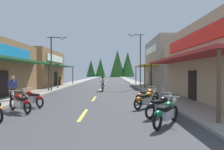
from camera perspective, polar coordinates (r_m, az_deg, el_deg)
ground at (r=33.88m, az=-2.36°, el=-2.62°), size 9.10×97.42×0.10m
sidewalk_left at (r=34.57m, az=-11.82°, el=-2.39°), size 2.27×97.42×0.12m
sidewalk_right at (r=34.13m, az=7.23°, el=-2.42°), size 2.27×97.42×0.12m
centerline_dashes at (r=37.56m, az=-2.14°, el=-2.20°), size 0.16×74.20×0.01m
storefront_left_far at (r=28.07m, az=-25.58°, el=1.90°), size 9.71×9.43×5.08m
storefront_right_far at (r=26.60m, az=21.30°, el=3.55°), size 10.26×9.05×6.54m
streetlamp_left at (r=19.23m, az=-18.31°, el=6.05°), size 1.99×0.30×5.68m
streetlamp_right at (r=22.78m, az=8.41°, el=6.91°), size 1.99×0.30×6.87m
motorcycle_parked_right_0 at (r=6.93m, az=17.06°, el=-11.44°), size 1.46×1.70×1.04m
motorcycle_parked_right_1 at (r=8.26m, az=15.25°, el=-9.46°), size 1.70×1.45×1.04m
motorcycle_parked_right_2 at (r=9.99m, az=10.91°, el=-7.66°), size 1.64×1.52×1.04m
motorcycle_parked_right_3 at (r=11.63m, az=11.27°, el=-6.47°), size 1.80×1.33×1.04m
motorcycle_parked_left_2 at (r=9.99m, az=-27.73°, el=-7.74°), size 1.77×1.36×1.04m
motorcycle_parked_left_3 at (r=11.28m, az=-24.58°, el=-6.75°), size 1.87×1.22×1.04m
rider_cruising_lead at (r=18.66m, az=-3.09°, el=-3.22°), size 0.60×2.14×1.57m
pedestrian_by_shop at (r=27.01m, az=-16.69°, el=-1.51°), size 0.56×0.34×1.55m
pedestrian_browsing at (r=13.56m, az=-29.58°, el=-3.29°), size 0.53×0.38×1.74m
treeline_backdrop at (r=84.87m, az=1.57°, el=3.16°), size 23.40×10.64×12.66m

